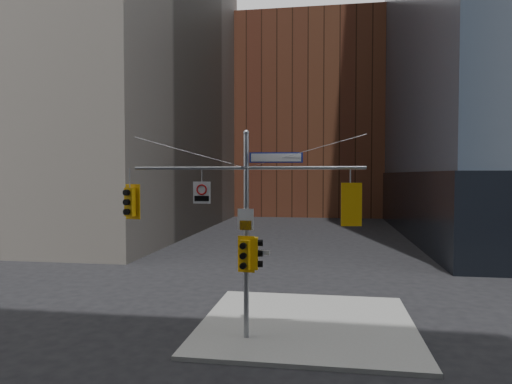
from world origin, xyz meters
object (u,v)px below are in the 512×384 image
(traffic_light_pole_side, at_px, (256,253))
(regulatory_sign_arm, at_px, (202,192))
(traffic_light_west_arm, at_px, (130,202))
(traffic_light_east_arm, at_px, (350,204))
(traffic_light_pole_front, at_px, (245,255))
(street_sign_blade, at_px, (276,158))
(signal_assembly, at_px, (246,214))

(traffic_light_pole_side, relative_size, regulatory_sign_arm, 1.43)
(traffic_light_west_arm, xyz_separation_m, regulatory_sign_arm, (2.65, -0.03, 0.37))
(traffic_light_east_arm, bearing_deg, traffic_light_pole_front, -5.53)
(traffic_light_west_arm, bearing_deg, street_sign_blade, 12.21)
(traffic_light_pole_front, bearing_deg, regulatory_sign_arm, 178.17)
(street_sign_blade, bearing_deg, traffic_light_pole_front, -171.78)
(signal_assembly, distance_m, traffic_light_east_arm, 3.51)
(traffic_light_east_arm, distance_m, traffic_light_pole_front, 3.90)
(street_sign_blade, xyz_separation_m, regulatory_sign_arm, (-2.59, -0.02, -1.18))
(street_sign_blade, height_order, regulatory_sign_arm, street_sign_blade)
(traffic_light_pole_front, xyz_separation_m, street_sign_blade, (1.02, 0.27, 3.29))
(traffic_light_pole_side, bearing_deg, signal_assembly, 86.71)
(traffic_light_pole_side, bearing_deg, regulatory_sign_arm, 85.68)
(traffic_light_pole_front, bearing_deg, traffic_light_pole_side, 47.71)
(signal_assembly, distance_m, traffic_light_pole_front, 1.38)
(traffic_light_pole_side, bearing_deg, traffic_light_west_arm, 84.70)
(traffic_light_west_arm, height_order, traffic_light_pole_side, traffic_light_west_arm)
(signal_assembly, relative_size, traffic_light_pole_side, 7.33)
(traffic_light_pole_side, distance_m, street_sign_blade, 3.35)
(traffic_light_east_arm, bearing_deg, street_sign_blade, -9.98)
(traffic_light_west_arm, distance_m, regulatory_sign_arm, 2.68)
(signal_assembly, relative_size, traffic_light_west_arm, 6.34)
(traffic_light_west_arm, distance_m, street_sign_blade, 5.47)
(traffic_light_east_arm, height_order, traffic_light_pole_side, traffic_light_east_arm)
(signal_assembly, bearing_deg, regulatory_sign_arm, -179.26)
(signal_assembly, relative_size, street_sign_blade, 4.47)
(traffic_light_east_arm, bearing_deg, traffic_light_pole_side, -10.11)
(traffic_light_west_arm, bearing_deg, traffic_light_pole_side, 12.29)
(traffic_light_pole_side, bearing_deg, street_sign_blade, -95.94)
(traffic_light_pole_front, distance_m, street_sign_blade, 3.45)
(traffic_light_west_arm, xyz_separation_m, traffic_light_pole_front, (4.22, -0.28, -1.74))
(signal_assembly, height_order, traffic_light_west_arm, signal_assembly)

